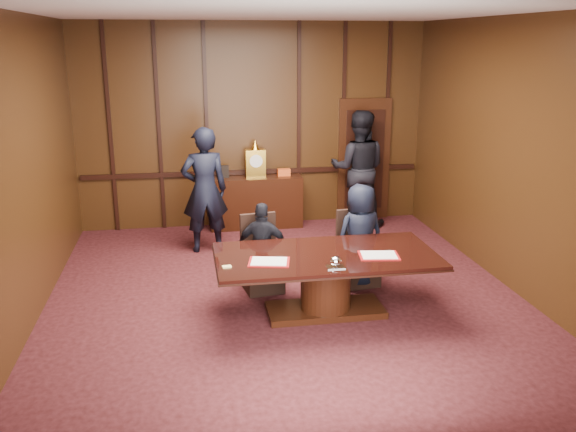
# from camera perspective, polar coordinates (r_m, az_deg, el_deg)

# --- Properties ---
(room) EXTENTS (7.00, 7.04, 3.50)m
(room) POSITION_cam_1_polar(r_m,az_deg,el_deg) (7.41, 0.23, 4.77)
(room) COLOR black
(room) RESTS_ON ground
(sideboard) EXTENTS (1.60, 0.45, 1.54)m
(sideboard) POSITION_cam_1_polar(r_m,az_deg,el_deg) (10.69, -3.01, 1.50)
(sideboard) COLOR black
(sideboard) RESTS_ON ground
(conference_table) EXTENTS (2.62, 1.32, 0.76)m
(conference_table) POSITION_cam_1_polar(r_m,az_deg,el_deg) (7.29, 3.56, -5.41)
(conference_table) COLOR black
(conference_table) RESTS_ON ground
(folder_left) EXTENTS (0.52, 0.42, 0.02)m
(folder_left) POSITION_cam_1_polar(r_m,az_deg,el_deg) (6.92, -1.78, -4.30)
(folder_left) COLOR #9B0E0F
(folder_left) RESTS_ON conference_table
(folder_right) EXTENTS (0.50, 0.39, 0.02)m
(folder_right) POSITION_cam_1_polar(r_m,az_deg,el_deg) (7.19, 8.49, -3.66)
(folder_right) COLOR #9B0E0F
(folder_right) RESTS_ON conference_table
(inkstand) EXTENTS (0.20, 0.14, 0.12)m
(inkstand) POSITION_cam_1_polar(r_m,az_deg,el_deg) (6.77, 4.47, -4.39)
(inkstand) COLOR white
(inkstand) RESTS_ON conference_table
(notepad) EXTENTS (0.11, 0.08, 0.01)m
(notepad) POSITION_cam_1_polar(r_m,az_deg,el_deg) (6.81, -5.74, -4.74)
(notepad) COLOR #F5D778
(notepad) RESTS_ON conference_table
(chair_left) EXTENTS (0.55, 0.55, 0.99)m
(chair_left) POSITION_cam_1_polar(r_m,az_deg,el_deg) (8.07, -2.44, -4.88)
(chair_left) COLOR black
(chair_left) RESTS_ON ground
(chair_right) EXTENTS (0.54, 0.54, 0.99)m
(chair_right) POSITION_cam_1_polar(r_m,az_deg,el_deg) (8.32, 6.50, -4.31)
(chair_right) COLOR black
(chair_right) RESTS_ON ground
(signatory_left) EXTENTS (0.76, 0.47, 1.20)m
(signatory_left) POSITION_cam_1_polar(r_m,az_deg,el_deg) (7.89, -2.37, -3.00)
(signatory_left) COLOR black
(signatory_left) RESTS_ON ground
(signatory_right) EXTENTS (0.76, 0.58, 1.39)m
(signatory_right) POSITION_cam_1_polar(r_m,az_deg,el_deg) (8.12, 6.77, -1.83)
(signatory_right) COLOR black
(signatory_right) RESTS_ON ground
(witness_left) EXTENTS (0.76, 0.55, 1.95)m
(witness_left) POSITION_cam_1_polar(r_m,az_deg,el_deg) (9.42, -7.81, 2.42)
(witness_left) COLOR black
(witness_left) RESTS_ON ground
(witness_right) EXTENTS (1.18, 1.04, 2.03)m
(witness_right) POSITION_cam_1_polar(r_m,az_deg,el_deg) (10.76, 6.60, 4.42)
(witness_right) COLOR black
(witness_right) RESTS_ON ground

